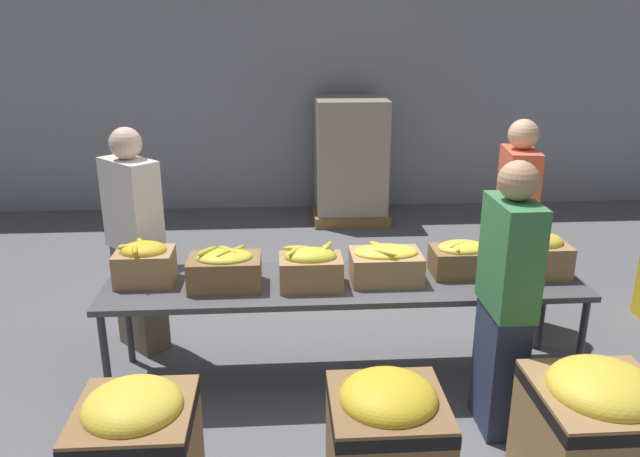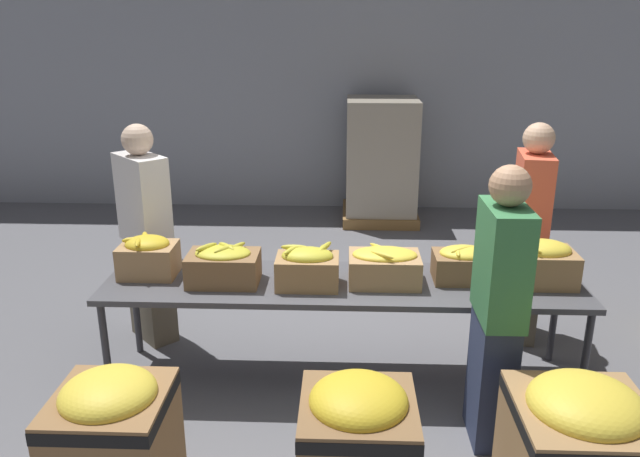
{
  "view_description": "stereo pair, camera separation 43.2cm",
  "coord_description": "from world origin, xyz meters",
  "px_view_note": "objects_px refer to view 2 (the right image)",
  "views": [
    {
      "loc": [
        -0.43,
        -3.92,
        2.45
      ],
      "look_at": [
        -0.16,
        0.17,
        1.08
      ],
      "focal_mm": 35.0,
      "sensor_mm": 36.0,
      "label": 1
    },
    {
      "loc": [
        0.0,
        -3.93,
        2.45
      ],
      "look_at": [
        -0.16,
        0.17,
        1.08
      ],
      "focal_mm": 35.0,
      "sensor_mm": 36.0,
      "label": 2
    }
  ],
  "objects_px": {
    "volunteer_0": "(146,237)",
    "donation_bin_2": "(578,450)",
    "banana_box_1": "(223,265)",
    "banana_box_5": "(541,262)",
    "sorting_table": "(342,288)",
    "volunteer_1": "(497,311)",
    "banana_box_0": "(147,256)",
    "banana_box_2": "(307,267)",
    "banana_box_4": "(464,263)",
    "donation_bin_1": "(357,446)",
    "donation_bin_0": "(113,439)",
    "pallet_stack_0": "(381,161)",
    "banana_box_3": "(384,266)",
    "volunteer_2": "(527,235)"
  },
  "relations": [
    {
      "from": "banana_box_1",
      "to": "banana_box_0",
      "type": "bearing_deg",
      "value": 168.61
    },
    {
      "from": "donation_bin_2",
      "to": "pallet_stack_0",
      "type": "height_order",
      "value": "pallet_stack_0"
    },
    {
      "from": "sorting_table",
      "to": "volunteer_1",
      "type": "distance_m",
      "value": 1.1
    },
    {
      "from": "volunteer_1",
      "to": "donation_bin_0",
      "type": "relative_size",
      "value": 2.19
    },
    {
      "from": "banana_box_1",
      "to": "volunteer_2",
      "type": "bearing_deg",
      "value": 18.46
    },
    {
      "from": "banana_box_2",
      "to": "donation_bin_1",
      "type": "distance_m",
      "value": 1.35
    },
    {
      "from": "banana_box_0",
      "to": "volunteer_1",
      "type": "distance_m",
      "value": 2.36
    },
    {
      "from": "volunteer_1",
      "to": "banana_box_1",
      "type": "bearing_deg",
      "value": 71.0
    },
    {
      "from": "banana_box_4",
      "to": "pallet_stack_0",
      "type": "distance_m",
      "value": 3.76
    },
    {
      "from": "banana_box_4",
      "to": "pallet_stack_0",
      "type": "height_order",
      "value": "pallet_stack_0"
    },
    {
      "from": "banana_box_4",
      "to": "banana_box_0",
      "type": "bearing_deg",
      "value": 179.99
    },
    {
      "from": "banana_box_2",
      "to": "pallet_stack_0",
      "type": "relative_size",
      "value": 0.27
    },
    {
      "from": "donation_bin_2",
      "to": "donation_bin_1",
      "type": "bearing_deg",
      "value": -180.0
    },
    {
      "from": "donation_bin_1",
      "to": "donation_bin_2",
      "type": "bearing_deg",
      "value": 0.0
    },
    {
      "from": "banana_box_3",
      "to": "volunteer_1",
      "type": "height_order",
      "value": "volunteer_1"
    },
    {
      "from": "banana_box_4",
      "to": "donation_bin_2",
      "type": "bearing_deg",
      "value": -75.43
    },
    {
      "from": "sorting_table",
      "to": "donation_bin_2",
      "type": "bearing_deg",
      "value": -47.67
    },
    {
      "from": "volunteer_0",
      "to": "donation_bin_2",
      "type": "relative_size",
      "value": 2.17
    },
    {
      "from": "banana_box_1",
      "to": "banana_box_5",
      "type": "distance_m",
      "value": 2.15
    },
    {
      "from": "banana_box_0",
      "to": "donation_bin_0",
      "type": "distance_m",
      "value": 1.46
    },
    {
      "from": "pallet_stack_0",
      "to": "sorting_table",
      "type": "bearing_deg",
      "value": -96.92
    },
    {
      "from": "banana_box_3",
      "to": "sorting_table",
      "type": "bearing_deg",
      "value": 178.86
    },
    {
      "from": "banana_box_1",
      "to": "banana_box_5",
      "type": "height_order",
      "value": "banana_box_5"
    },
    {
      "from": "sorting_table",
      "to": "donation_bin_0",
      "type": "distance_m",
      "value": 1.77
    },
    {
      "from": "banana_box_5",
      "to": "volunteer_1",
      "type": "bearing_deg",
      "value": -123.47
    },
    {
      "from": "banana_box_1",
      "to": "banana_box_5",
      "type": "bearing_deg",
      "value": 2.26
    },
    {
      "from": "donation_bin_0",
      "to": "donation_bin_2",
      "type": "relative_size",
      "value": 0.98
    },
    {
      "from": "sorting_table",
      "to": "banana_box_5",
      "type": "relative_size",
      "value": 7.54
    },
    {
      "from": "banana_box_2",
      "to": "banana_box_4",
      "type": "bearing_deg",
      "value": 7.62
    },
    {
      "from": "banana_box_0",
      "to": "donation_bin_2",
      "type": "relative_size",
      "value": 0.48
    },
    {
      "from": "banana_box_1",
      "to": "donation_bin_2",
      "type": "bearing_deg",
      "value": -32.13
    },
    {
      "from": "volunteer_1",
      "to": "donation_bin_1",
      "type": "xyz_separation_m",
      "value": [
        -0.81,
        -0.67,
        -0.44
      ]
    },
    {
      "from": "banana_box_3",
      "to": "volunteer_1",
      "type": "relative_size",
      "value": 0.28
    },
    {
      "from": "volunteer_1",
      "to": "volunteer_2",
      "type": "relative_size",
      "value": 0.99
    },
    {
      "from": "donation_bin_0",
      "to": "volunteer_1",
      "type": "bearing_deg",
      "value": 18.08
    },
    {
      "from": "donation_bin_0",
      "to": "sorting_table",
      "type": "bearing_deg",
      "value": 48.17
    },
    {
      "from": "banana_box_3",
      "to": "donation_bin_1",
      "type": "bearing_deg",
      "value": -98.59
    },
    {
      "from": "banana_box_0",
      "to": "banana_box_2",
      "type": "bearing_deg",
      "value": -7.27
    },
    {
      "from": "banana_box_4",
      "to": "banana_box_2",
      "type": "bearing_deg",
      "value": -172.38
    },
    {
      "from": "banana_box_0",
      "to": "volunteer_0",
      "type": "bearing_deg",
      "value": 108.65
    },
    {
      "from": "banana_box_5",
      "to": "donation_bin_0",
      "type": "xyz_separation_m",
      "value": [
        -2.5,
        -1.34,
        -0.49
      ]
    },
    {
      "from": "banana_box_3",
      "to": "volunteer_1",
      "type": "xyz_separation_m",
      "value": [
        0.62,
        -0.62,
        -0.02
      ]
    },
    {
      "from": "banana_box_1",
      "to": "banana_box_4",
      "type": "height_order",
      "value": "banana_box_1"
    },
    {
      "from": "banana_box_0",
      "to": "volunteer_2",
      "type": "height_order",
      "value": "volunteer_2"
    },
    {
      "from": "banana_box_0",
      "to": "pallet_stack_0",
      "type": "bearing_deg",
      "value": 64.05
    },
    {
      "from": "volunteer_2",
      "to": "banana_box_2",
      "type": "bearing_deg",
      "value": -56.79
    },
    {
      "from": "donation_bin_0",
      "to": "donation_bin_2",
      "type": "xyz_separation_m",
      "value": [
        2.34,
        0.0,
        0.01
      ]
    },
    {
      "from": "banana_box_4",
      "to": "donation_bin_1",
      "type": "relative_size",
      "value": 0.54
    },
    {
      "from": "donation_bin_1",
      "to": "banana_box_3",
      "type": "bearing_deg",
      "value": 81.41
    },
    {
      "from": "banana_box_0",
      "to": "donation_bin_1",
      "type": "relative_size",
      "value": 0.49
    }
  ]
}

